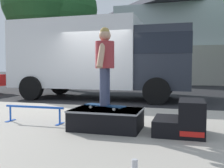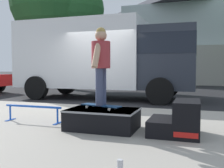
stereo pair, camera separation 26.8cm
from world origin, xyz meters
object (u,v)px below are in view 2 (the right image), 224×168
at_px(street_tree_main, 58,3).
at_px(skateboard, 101,106).
at_px(kicker_ramp, 179,121).
at_px(skate_box, 103,118).
at_px(grind_rail, 33,110).
at_px(skater_kid, 101,60).
at_px(box_truck, 105,56).
at_px(soda_can, 120,166).

bearing_deg(street_tree_main, skateboard, -56.66).
bearing_deg(kicker_ramp, skate_box, 179.98).
bearing_deg(street_tree_main, kicker_ramp, -51.50).
bearing_deg(kicker_ramp, grind_rail, 177.18).
height_order(skate_box, kicker_ramp, kicker_ramp).
relative_size(grind_rail, skater_kid, 0.93).
height_order(grind_rail, box_truck, box_truck).
bearing_deg(kicker_ramp, skater_kid, 179.18).
bearing_deg(street_tree_main, grind_rail, -63.03).
height_order(grind_rail, skater_kid, skater_kid).
distance_m(grind_rail, box_truck, 5.43).
bearing_deg(soda_can, skateboard, 116.52).
height_order(skate_box, street_tree_main, street_tree_main).
xyz_separation_m(skate_box, box_truck, (-1.90, 5.40, 1.39)).
relative_size(skateboard, street_tree_main, 0.10).
bearing_deg(grind_rail, skater_kid, -4.61).
height_order(kicker_ramp, skater_kid, skater_kid).
xyz_separation_m(soda_can, box_truck, (-2.74, 7.13, 1.52)).
bearing_deg(kicker_ramp, skateboard, 179.18).
relative_size(kicker_ramp, street_tree_main, 0.10).
bearing_deg(grind_rail, box_truck, 93.87).
bearing_deg(box_truck, skate_box, -70.57).
xyz_separation_m(skater_kid, street_tree_main, (-6.40, 9.72, 3.75)).
bearing_deg(grind_rail, skateboard, -4.61).
bearing_deg(skater_kid, street_tree_main, 123.34).
height_order(skater_kid, box_truck, box_truck).
distance_m(skate_box, box_truck, 5.89).
relative_size(box_truck, street_tree_main, 0.88).
bearing_deg(skateboard, street_tree_main, 123.34).
bearing_deg(skateboard, skate_box, -26.88).
relative_size(kicker_ramp, skateboard, 1.00).
relative_size(kicker_ramp, soda_can, 6.36).
bearing_deg(street_tree_main, skater_kid, -56.66).
xyz_separation_m(skateboard, street_tree_main, (-6.40, 9.72, 4.57)).
relative_size(skater_kid, street_tree_main, 0.17).
relative_size(skate_box, soda_can, 9.79).
bearing_deg(kicker_ramp, box_truck, 120.81).
height_order(skateboard, street_tree_main, street_tree_main).
distance_m(skateboard, soda_can, 1.99).
relative_size(skate_box, street_tree_main, 0.16).
bearing_deg(soda_can, skate_box, 115.77).
bearing_deg(skateboard, box_truck, 109.13).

